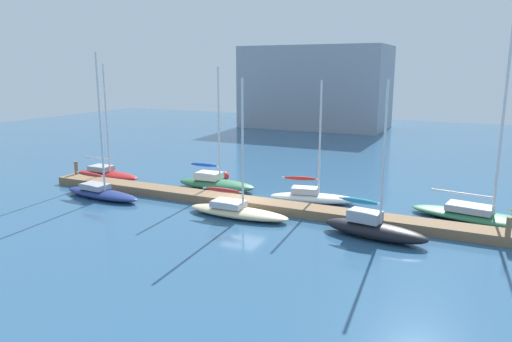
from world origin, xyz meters
name	(u,v)px	position (x,y,z in m)	size (l,w,h in m)	color
ground_plane	(243,206)	(0.00, 0.00, 0.00)	(120.00, 120.00, 0.00)	#2D567A
dock_pier	(243,202)	(0.00, 0.00, 0.27)	(31.88, 1.62, 0.55)	#846647
dock_piling_near_end	(76,171)	(-15.54, 0.66, 0.79)	(0.28, 0.28, 1.58)	#846647
dock_piling_far_end	(508,232)	(15.54, -0.66, 0.79)	(0.28, 0.28, 1.58)	#846647
sailboat_0	(107,173)	(-13.80, 2.19, 0.48)	(6.12, 1.92, 9.29)	#B21E1E
sailboat_1	(101,191)	(-10.01, -2.48, 0.50)	(6.77, 2.30, 10.02)	navy
sailboat_2	(215,182)	(-3.98, 3.14, 0.54)	(6.34, 2.33, 9.06)	#2D7047
sailboat_3	(237,209)	(0.69, -2.20, 0.46)	(6.67, 1.90, 8.42)	beige
sailboat_4	(313,195)	(3.86, 2.84, 0.50)	(6.22, 2.87, 8.22)	white
sailboat_5	(373,227)	(9.07, -2.35, 0.62)	(5.88, 2.40, 8.40)	black
sailboat_6	(483,215)	(14.36, 3.18, 0.45)	(8.77, 3.71, 11.31)	#2D7047
mooring_buoy_red	(225,176)	(-4.73, 5.92, 0.37)	(0.75, 0.75, 0.75)	red
harbor_building_distant	(315,87)	(-9.88, 43.49, 6.12)	(21.55, 11.03, 12.24)	#9399A3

